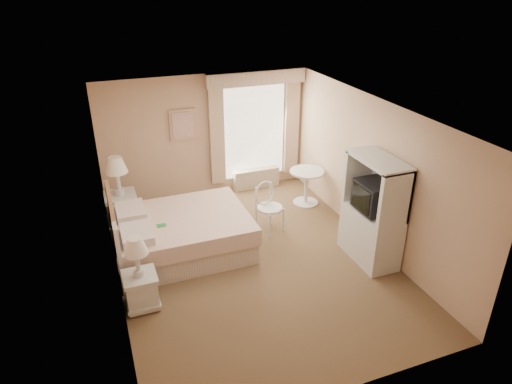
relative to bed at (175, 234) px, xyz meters
name	(u,v)px	position (x,y,z in m)	size (l,w,h in m)	color
room	(253,192)	(1.12, -0.69, 0.88)	(4.21, 5.51, 2.51)	brown
window	(256,128)	(2.17, 1.96, 0.97)	(2.05, 0.22, 2.51)	white
framed_art	(183,125)	(0.67, 2.02, 1.18)	(0.52, 0.04, 0.62)	tan
bed	(175,234)	(0.00, 0.00, 0.00)	(2.19, 1.72, 1.52)	tan
nightstand_near	(140,282)	(-0.72, -1.18, 0.05)	(0.46, 0.46, 1.11)	silver
nightstand_far	(121,201)	(-0.72, 1.24, 0.14)	(0.55, 0.55, 1.34)	silver
round_table	(307,182)	(2.83, 0.85, 0.11)	(0.68, 0.68, 0.72)	silver
cafe_chair	(268,203)	(1.71, 0.15, 0.17)	(0.58, 0.58, 0.93)	silver
armoire	(372,219)	(2.93, -1.26, 0.36)	(0.53, 1.06, 1.76)	silver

